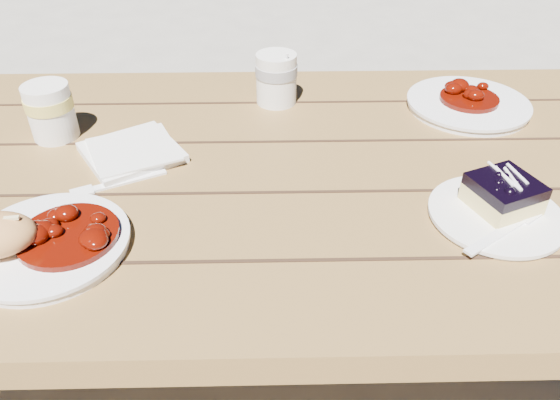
{
  "coord_description": "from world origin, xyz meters",
  "views": [
    {
      "loc": [
        0.09,
        -0.79,
        1.26
      ],
      "look_at": [
        0.1,
        -0.18,
        0.81
      ],
      "focal_mm": 35.0,
      "sensor_mm": 36.0,
      "label": 1
    }
  ],
  "objects_px": {
    "picnic_table": "(223,238)",
    "second_plate": "(468,105)",
    "second_cup": "(51,112)",
    "main_plate": "(48,245)",
    "coffee_cup": "(276,79)",
    "blueberry_cake": "(503,193)",
    "dessert_plate": "(496,215)"
  },
  "relations": [
    {
      "from": "main_plate",
      "to": "dessert_plate",
      "type": "height_order",
      "value": "main_plate"
    },
    {
      "from": "blueberry_cake",
      "to": "coffee_cup",
      "type": "distance_m",
      "value": 0.51
    },
    {
      "from": "dessert_plate",
      "to": "second_cup",
      "type": "relative_size",
      "value": 1.89
    },
    {
      "from": "main_plate",
      "to": "picnic_table",
      "type": "bearing_deg",
      "value": 43.82
    },
    {
      "from": "coffee_cup",
      "to": "second_cup",
      "type": "relative_size",
      "value": 1.0
    },
    {
      "from": "blueberry_cake",
      "to": "dessert_plate",
      "type": "bearing_deg",
      "value": -146.47
    },
    {
      "from": "picnic_table",
      "to": "main_plate",
      "type": "distance_m",
      "value": 0.35
    },
    {
      "from": "main_plate",
      "to": "second_cup",
      "type": "distance_m",
      "value": 0.33
    },
    {
      "from": "main_plate",
      "to": "coffee_cup",
      "type": "bearing_deg",
      "value": 54.47
    },
    {
      "from": "coffee_cup",
      "to": "second_plate",
      "type": "xyz_separation_m",
      "value": [
        0.39,
        -0.04,
        -0.04
      ]
    },
    {
      "from": "second_plate",
      "to": "dessert_plate",
      "type": "bearing_deg",
      "value": -100.35
    },
    {
      "from": "blueberry_cake",
      "to": "second_plate",
      "type": "xyz_separation_m",
      "value": [
        0.06,
        0.34,
        -0.03
      ]
    },
    {
      "from": "coffee_cup",
      "to": "second_plate",
      "type": "distance_m",
      "value": 0.39
    },
    {
      "from": "second_cup",
      "to": "blueberry_cake",
      "type": "bearing_deg",
      "value": -18.42
    },
    {
      "from": "blueberry_cake",
      "to": "second_cup",
      "type": "height_order",
      "value": "second_cup"
    },
    {
      "from": "picnic_table",
      "to": "second_cup",
      "type": "distance_m",
      "value": 0.39
    },
    {
      "from": "main_plate",
      "to": "blueberry_cake",
      "type": "distance_m",
      "value": 0.66
    },
    {
      "from": "main_plate",
      "to": "second_plate",
      "type": "height_order",
      "value": "same"
    },
    {
      "from": "second_cup",
      "to": "picnic_table",
      "type": "bearing_deg",
      "value": -19.76
    },
    {
      "from": "coffee_cup",
      "to": "picnic_table",
      "type": "bearing_deg",
      "value": -113.37
    },
    {
      "from": "picnic_table",
      "to": "second_plate",
      "type": "height_order",
      "value": "second_plate"
    },
    {
      "from": "picnic_table",
      "to": "second_cup",
      "type": "height_order",
      "value": "second_cup"
    },
    {
      "from": "main_plate",
      "to": "blueberry_cake",
      "type": "relative_size",
      "value": 1.91
    },
    {
      "from": "picnic_table",
      "to": "dessert_plate",
      "type": "height_order",
      "value": "dessert_plate"
    },
    {
      "from": "second_plate",
      "to": "picnic_table",
      "type": "bearing_deg",
      "value": -157.3
    },
    {
      "from": "main_plate",
      "to": "second_cup",
      "type": "xyz_separation_m",
      "value": [
        -0.09,
        0.32,
        0.04
      ]
    },
    {
      "from": "picnic_table",
      "to": "second_plate",
      "type": "distance_m",
      "value": 0.56
    },
    {
      "from": "main_plate",
      "to": "second_cup",
      "type": "bearing_deg",
      "value": 104.99
    },
    {
      "from": "main_plate",
      "to": "second_plate",
      "type": "relative_size",
      "value": 0.93
    },
    {
      "from": "picnic_table",
      "to": "second_cup",
      "type": "bearing_deg",
      "value": 160.24
    },
    {
      "from": "blueberry_cake",
      "to": "picnic_table",
      "type": "bearing_deg",
      "value": 139.75
    },
    {
      "from": "main_plate",
      "to": "coffee_cup",
      "type": "height_order",
      "value": "coffee_cup"
    }
  ]
}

